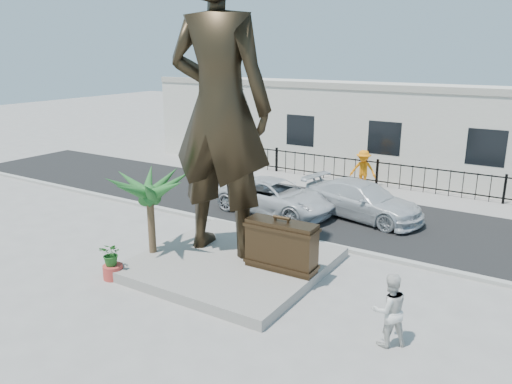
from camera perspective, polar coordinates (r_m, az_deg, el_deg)
ground at (r=13.71m, az=-4.54°, el=-11.26°), size 100.00×100.00×0.00m
street at (r=20.18m, az=9.11°, el=-2.32°), size 40.00×7.00×0.01m
curb at (r=17.17m, az=4.46°, el=-5.26°), size 40.00×0.25×0.12m
far_sidewalk at (r=23.77m, az=12.94°, el=0.28°), size 40.00×2.50×0.02m
plinth at (r=15.00m, az=-2.66°, el=-8.09°), size 5.20×5.20×0.30m
fence at (r=24.36m, az=13.66°, el=2.04°), size 22.00×0.10×1.20m
building at (r=28.01m, az=16.69°, el=6.93°), size 28.00×7.00×4.40m
statue at (r=14.58m, az=-4.16°, el=9.58°), size 3.40×2.44×8.70m
suitcase at (r=13.99m, az=2.91°, el=-6.12°), size 2.02×0.69×1.41m
tourist at (r=11.44m, az=14.99°, el=-12.90°), size 1.03×1.01×1.67m
car_white at (r=19.72m, az=2.23°, el=-0.51°), size 4.94×2.53×1.34m
car_silver at (r=19.56m, az=12.06°, el=-0.91°), size 5.08×2.84×1.39m
worker at (r=23.49m, az=12.13°, el=2.49°), size 1.29×0.88×1.84m
palm_tree at (r=15.81m, az=-11.62°, el=-7.72°), size 1.80×1.80×3.20m
planter at (r=14.86m, az=-16.02°, el=-8.76°), size 0.56×0.56×0.40m
shrub at (r=14.65m, az=-16.18°, el=-6.82°), size 0.73×0.67×0.69m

